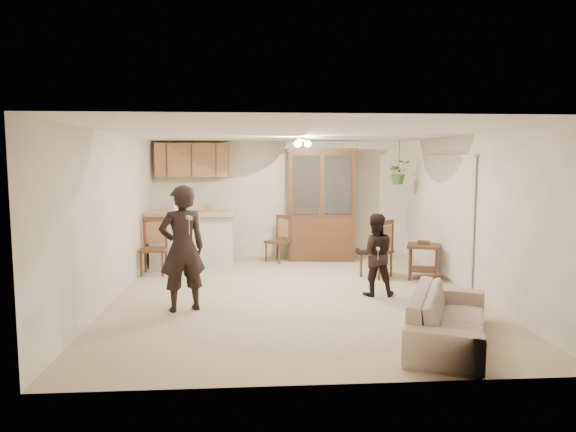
{
  "coord_description": "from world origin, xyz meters",
  "views": [
    {
      "loc": [
        -0.67,
        -7.81,
        2.08
      ],
      "look_at": [
        -0.09,
        0.4,
        1.2
      ],
      "focal_mm": 32.0,
      "sensor_mm": 36.0,
      "label": 1
    }
  ],
  "objects": [
    {
      "name": "breakfast_bar",
      "position": [
        -1.85,
        2.35,
        0.5
      ],
      "size": [
        1.6,
        0.55,
        1.0
      ],
      "primitive_type": "cube",
      "color": "silver",
      "rests_on": "floor"
    },
    {
      "name": "chair_hutch_left",
      "position": [
        -0.13,
        2.64,
        0.27
      ],
      "size": [
        0.6,
        0.6,
        0.96
      ],
      "rotation": [
        0.0,
        0.0,
        -0.76
      ],
      "color": "#3E2116",
      "rests_on": "floor"
    },
    {
      "name": "controller_child",
      "position": [
        1.2,
        -0.41,
        0.78
      ],
      "size": [
        0.04,
        0.11,
        0.03
      ],
      "primitive_type": "cube",
      "rotation": [
        0.0,
        0.0,
        3.07
      ],
      "color": "silver",
      "rests_on": "child"
    },
    {
      "name": "ceiling",
      "position": [
        0.0,
        0.0,
        2.5
      ],
      "size": [
        5.5,
        6.5,
        0.02
      ],
      "primitive_type": "cube",
      "color": "white",
      "rests_on": "wall_back"
    },
    {
      "name": "adult",
      "position": [
        -1.63,
        -0.73,
        0.9
      ],
      "size": [
        0.77,
        0.64,
        1.8
      ],
      "primitive_type": "imported",
      "rotation": [
        0.0,
        0.0,
        3.51
      ],
      "color": "black",
      "rests_on": "floor"
    },
    {
      "name": "floor",
      "position": [
        0.0,
        0.0,
        0.0
      ],
      "size": [
        6.5,
        6.5,
        0.0
      ],
      "primitive_type": "plane",
      "color": "#C3AC93",
      "rests_on": "ground"
    },
    {
      "name": "side_table",
      "position": [
        2.36,
        0.94,
        0.32
      ],
      "size": [
        0.71,
        0.71,
        0.68
      ],
      "rotation": [
        0.0,
        0.0,
        -0.35
      ],
      "color": "#3E2116",
      "rests_on": "floor"
    },
    {
      "name": "hanging_plant",
      "position": [
        2.3,
        2.4,
        1.85
      ],
      "size": [
        0.43,
        0.37,
        0.48
      ],
      "primitive_type": "imported",
      "color": "#315220",
      "rests_on": "ceiling"
    },
    {
      "name": "child",
      "position": [
        1.22,
        -0.11,
        0.68
      ],
      "size": [
        0.69,
        0.56,
        1.35
      ],
      "primitive_type": "imported",
      "rotation": [
        0.0,
        0.0,
        3.07
      ],
      "color": "black",
      "rests_on": "floor"
    },
    {
      "name": "wall_right",
      "position": [
        2.75,
        0.0,
        1.25
      ],
      "size": [
        0.02,
        6.5,
        2.5
      ],
      "primitive_type": "cube",
      "color": "white",
      "rests_on": "ground"
    },
    {
      "name": "ceiling_fixture",
      "position": [
        0.2,
        1.2,
        2.4
      ],
      "size": [
        0.36,
        0.36,
        0.2
      ],
      "primitive_type": null,
      "color": "beige",
      "rests_on": "ceiling"
    },
    {
      "name": "china_hutch",
      "position": [
        0.79,
        2.84,
        1.15
      ],
      "size": [
        1.54,
        0.75,
        2.34
      ],
      "rotation": [
        0.0,
        0.0,
        -0.13
      ],
      "color": "#3E2116",
      "rests_on": "floor"
    },
    {
      "name": "wall_front",
      "position": [
        0.0,
        -3.25,
        1.25
      ],
      "size": [
        5.5,
        0.02,
        2.5
      ],
      "primitive_type": "cube",
      "color": "white",
      "rests_on": "ground"
    },
    {
      "name": "plant_cord",
      "position": [
        2.3,
        2.4,
        2.17
      ],
      "size": [
        0.01,
        0.01,
        0.65
      ],
      "primitive_type": "cylinder",
      "color": "black",
      "rests_on": "ceiling"
    },
    {
      "name": "controller_adult",
      "position": [
        -1.48,
        -1.11,
        1.34
      ],
      "size": [
        0.1,
        0.16,
        0.05
      ],
      "primitive_type": "cube",
      "rotation": [
        0.0,
        0.0,
        3.51
      ],
      "color": "silver",
      "rests_on": "adult"
    },
    {
      "name": "vertical_blinds",
      "position": [
        2.71,
        0.9,
        1.1
      ],
      "size": [
        0.06,
        2.3,
        2.1
      ],
      "primitive_type": null,
      "color": "beige",
      "rests_on": "wall_right"
    },
    {
      "name": "sofa",
      "position": [
        1.58,
        -2.22,
        0.37
      ],
      "size": [
        1.44,
        2.01,
        0.73
      ],
      "primitive_type": "imported",
      "rotation": [
        0.0,
        0.0,
        1.15
      ],
      "color": "beige",
      "rests_on": "floor"
    },
    {
      "name": "chair_hutch_right",
      "position": [
        1.55,
        1.13,
        0.29
      ],
      "size": [
        0.65,
        0.65,
        1.05
      ],
      "rotation": [
        0.0,
        0.0,
        3.88
      ],
      "color": "#3E2116",
      "rests_on": "floor"
    },
    {
      "name": "upper_cabinets",
      "position": [
        -1.9,
        3.07,
        2.1
      ],
      "size": [
        1.5,
        0.34,
        0.7
      ],
      "primitive_type": "cube",
      "color": "brown",
      "rests_on": "wall_back"
    },
    {
      "name": "wall_back",
      "position": [
        0.0,
        3.25,
        1.25
      ],
      "size": [
        5.5,
        0.02,
        2.5
      ],
      "primitive_type": "cube",
      "color": "white",
      "rests_on": "ground"
    },
    {
      "name": "bar_top",
      "position": [
        -1.85,
        2.35,
        1.05
      ],
      "size": [
        1.75,
        0.7,
        0.08
      ],
      "primitive_type": "cube",
      "color": "tan",
      "rests_on": "breakfast_bar"
    },
    {
      "name": "chair_bar",
      "position": [
        -2.48,
        1.63,
        0.29
      ],
      "size": [
        0.47,
        0.47,
        1.05
      ],
      "rotation": [
        0.0,
        0.0,
        -0.01
      ],
      "color": "#3E2116",
      "rests_on": "floor"
    },
    {
      "name": "wall_left",
      "position": [
        -2.75,
        0.0,
        1.25
      ],
      "size": [
        0.02,
        6.5,
        2.5
      ],
      "primitive_type": "cube",
      "color": "white",
      "rests_on": "ground"
    }
  ]
}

